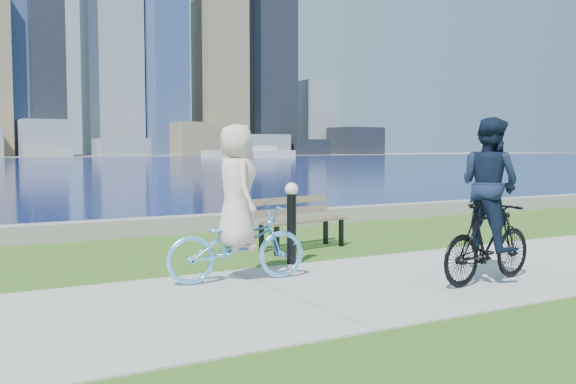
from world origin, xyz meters
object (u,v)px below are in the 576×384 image
park_bench (299,217)px  cyclist_man (489,214)px  cyclist_woman (237,223)px  bollard_lamp (291,218)px

park_bench → cyclist_man: size_ratio=0.86×
cyclist_woman → cyclist_man: 3.34m
park_bench → cyclist_woman: bearing=-149.1°
park_bench → cyclist_man: cyclist_man is taller
bollard_lamp → cyclist_man: cyclist_man is taller
cyclist_woman → cyclist_man: size_ratio=0.96×
park_bench → bollard_lamp: (-0.90, -1.32, 0.17)m
cyclist_man → cyclist_woman: bearing=51.6°
bollard_lamp → cyclist_man: bearing=-56.8°
park_bench → bollard_lamp: size_ratio=1.47×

